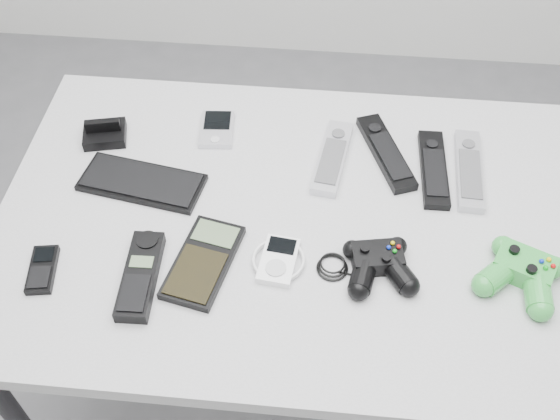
# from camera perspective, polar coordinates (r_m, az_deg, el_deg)

# --- Properties ---
(desk) EXTENTS (1.21, 0.78, 0.81)m
(desk) POSITION_cam_1_polar(r_m,az_deg,el_deg) (1.33, 2.17, -2.61)
(desk) COLOR #A1A1A4
(desk) RESTS_ON floor
(pda_keyboard) EXTENTS (0.26, 0.15, 0.02)m
(pda_keyboard) POSITION_cam_1_polar(r_m,az_deg,el_deg) (1.35, -11.94, 2.40)
(pda_keyboard) COLOR black
(pda_keyboard) RESTS_ON desk
(dock_bracket) EXTENTS (0.10, 0.10, 0.05)m
(dock_bracket) POSITION_cam_1_polar(r_m,az_deg,el_deg) (1.46, -15.10, 6.75)
(dock_bracket) COLOR black
(dock_bracket) RESTS_ON desk
(pda) EXTENTS (0.08, 0.11, 0.02)m
(pda) POSITION_cam_1_polar(r_m,az_deg,el_deg) (1.44, -5.52, 7.06)
(pda) COLOR silver
(pda) RESTS_ON desk
(remote_silver_a) EXTENTS (0.08, 0.21, 0.02)m
(remote_silver_a) POSITION_cam_1_polar(r_m,az_deg,el_deg) (1.37, 4.59, 4.63)
(remote_silver_a) COLOR silver
(remote_silver_a) RESTS_ON desk
(remote_black_a) EXTENTS (0.13, 0.23, 0.02)m
(remote_black_a) POSITION_cam_1_polar(r_m,az_deg,el_deg) (1.40, 9.21, 5.02)
(remote_black_a) COLOR black
(remote_black_a) RESTS_ON desk
(remote_black_b) EXTENTS (0.05, 0.21, 0.02)m
(remote_black_b) POSITION_cam_1_polar(r_m,az_deg,el_deg) (1.38, 13.23, 3.56)
(remote_black_b) COLOR black
(remote_black_b) RESTS_ON desk
(remote_silver_b) EXTENTS (0.06, 0.22, 0.02)m
(remote_silver_b) POSITION_cam_1_polar(r_m,az_deg,el_deg) (1.40, 16.15, 3.42)
(remote_silver_b) COLOR #B1B0B7
(remote_silver_b) RESTS_ON desk
(mobile_phone) EXTENTS (0.06, 0.11, 0.02)m
(mobile_phone) POSITION_cam_1_polar(r_m,az_deg,el_deg) (1.26, -19.99, -4.87)
(mobile_phone) COLOR black
(mobile_phone) RESTS_ON desk
(cordless_handset) EXTENTS (0.06, 0.18, 0.03)m
(cordless_handset) POSITION_cam_1_polar(r_m,az_deg,el_deg) (1.20, -12.06, -5.57)
(cordless_handset) COLOR black
(cordless_handset) RESTS_ON desk
(calculator) EXTENTS (0.14, 0.21, 0.02)m
(calculator) POSITION_cam_1_polar(r_m,az_deg,el_deg) (1.20, -6.70, -4.46)
(calculator) COLOR black
(calculator) RESTS_ON desk
(mp3_player) EXTENTS (0.11, 0.12, 0.02)m
(mp3_player) POSITION_cam_1_polar(r_m,az_deg,el_deg) (1.20, -0.13, -4.37)
(mp3_player) COLOR white
(mp3_player) RESTS_ON desk
(controller_black) EXTENTS (0.24, 0.17, 0.04)m
(controller_black) POSITION_cam_1_polar(r_m,az_deg,el_deg) (1.19, 8.59, -4.58)
(controller_black) COLOR black
(controller_black) RESTS_ON desk
(controller_green) EXTENTS (0.19, 0.20, 0.05)m
(controller_green) POSITION_cam_1_polar(r_m,az_deg,el_deg) (1.24, 20.34, -5.05)
(controller_green) COLOR #217C2A
(controller_green) RESTS_ON desk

